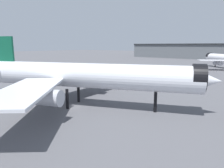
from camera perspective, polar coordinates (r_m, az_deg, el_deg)
ground at (r=52.42m, az=-10.29°, el=-6.10°), size 900.00×900.00×0.00m
airliner_near_gate at (r=51.24m, az=-8.41°, el=2.25°), size 59.76×53.37×17.18m
terminal_building at (r=242.40m, az=28.36°, el=7.83°), size 205.32×35.43×29.67m
service_truck_front at (r=88.75m, az=-5.96°, el=1.91°), size 4.30×5.96×3.00m
traffic_cone_wingtip at (r=74.21m, az=17.33°, el=-1.20°), size 0.57×0.57×0.71m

